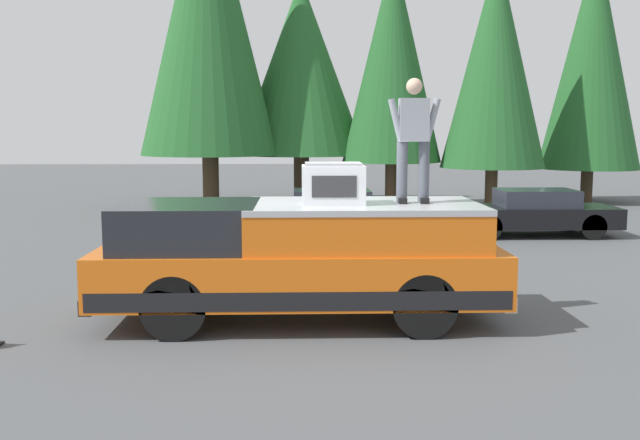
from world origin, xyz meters
The scene contains 11 objects.
ground_plane centered at (0.00, 0.00, 0.00)m, with size 90.00×90.00×0.00m, color #4C4F51.
pickup_truck centered at (-0.15, 0.24, 0.87)m, with size 2.01×5.54×1.65m.
compressor_unit centered at (-0.26, -0.22, 1.93)m, with size 0.65×0.84×0.56m.
person_on_truck_bed centered at (-0.19, -1.31, 2.55)m, with size 0.29×0.72×1.69m.
parked_car_black centered at (7.67, -5.61, 0.58)m, with size 1.64×4.10×1.16m.
parked_car_silver centered at (7.76, -0.49, 0.58)m, with size 1.64×4.10×1.16m.
conifer_far_left centered at (15.83, -10.29, 5.22)m, with size 3.57×3.57×9.24m.
conifer_left centered at (13.92, -6.25, 4.89)m, with size 3.46×3.46×8.43m.
conifer_center_left centered at (14.68, -2.94, 5.05)m, with size 3.40×3.40×8.60m.
conifer_center_right centered at (16.07, 0.15, 4.83)m, with size 4.68×4.68×7.96m.
conifer_right centered at (14.50, 3.26, 6.48)m, with size 4.62×4.62×11.21m.
Camera 1 is at (-9.86, 0.25, 2.66)m, focal length 39.94 mm.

